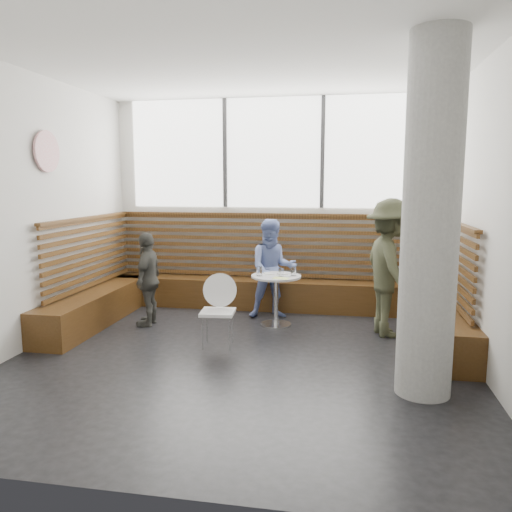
% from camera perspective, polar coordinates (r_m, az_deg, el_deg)
% --- Properties ---
extents(room, '(5.00, 5.00, 3.20)m').
position_cam_1_polar(room, '(5.32, -1.89, 4.87)').
color(room, silver).
rests_on(room, ground).
extents(booth, '(5.00, 2.50, 1.44)m').
position_cam_1_polar(booth, '(7.21, 1.08, -3.78)').
color(booth, '#3F270F').
rests_on(booth, ground).
extents(concrete_column, '(0.50, 0.50, 3.20)m').
position_cam_1_polar(concrete_column, '(4.66, 19.33, 3.88)').
color(concrete_column, gray).
rests_on(concrete_column, ground).
extents(wall_art, '(0.03, 0.50, 0.50)m').
position_cam_1_polar(wall_art, '(6.64, -22.81, 10.96)').
color(wall_art, white).
rests_on(wall_art, room).
extents(cafe_table, '(0.67, 0.67, 0.69)m').
position_cam_1_polar(cafe_table, '(6.75, 2.31, -3.86)').
color(cafe_table, silver).
rests_on(cafe_table, ground).
extents(cafe_chair, '(0.41, 0.40, 0.85)m').
position_cam_1_polar(cafe_chair, '(5.96, -4.24, -5.53)').
color(cafe_chair, white).
rests_on(cafe_chair, ground).
extents(adult_man, '(0.92, 1.25, 1.74)m').
position_cam_1_polar(adult_man, '(6.48, 15.07, -1.31)').
color(adult_man, '#3B3E29').
rests_on(adult_man, ground).
extents(child_back, '(0.80, 0.69, 1.42)m').
position_cam_1_polar(child_back, '(7.11, 1.93, -1.49)').
color(child_back, '#6D7FBD').
rests_on(child_back, ground).
extents(child_left, '(0.36, 0.76, 1.27)m').
position_cam_1_polar(child_left, '(6.91, -12.23, -2.59)').
color(child_left, '#45443E').
rests_on(child_left, ground).
extents(plate_near, '(0.19, 0.19, 0.01)m').
position_cam_1_polar(plate_near, '(6.82, 1.67, -2.00)').
color(plate_near, white).
rests_on(plate_near, cafe_table).
extents(plate_far, '(0.19, 0.19, 0.01)m').
position_cam_1_polar(plate_far, '(6.84, 3.15, -1.98)').
color(plate_far, white).
rests_on(plate_far, cafe_table).
extents(glass_left, '(0.08, 0.08, 0.12)m').
position_cam_1_polar(glass_left, '(6.67, 0.38, -1.76)').
color(glass_left, white).
rests_on(glass_left, cafe_table).
extents(glass_mid, '(0.07, 0.07, 0.11)m').
position_cam_1_polar(glass_mid, '(6.65, 2.88, -1.86)').
color(glass_mid, white).
rests_on(glass_mid, cafe_table).
extents(glass_right, '(0.07, 0.07, 0.11)m').
position_cam_1_polar(glass_right, '(6.70, 4.30, -1.77)').
color(glass_right, white).
rests_on(glass_right, cafe_table).
extents(menu_card, '(0.23, 0.18, 0.00)m').
position_cam_1_polar(menu_card, '(6.51, 2.85, -2.55)').
color(menu_card, '#A5C64C').
rests_on(menu_card, cafe_table).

